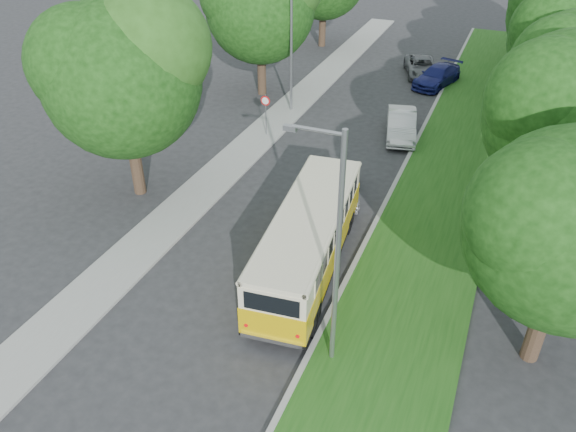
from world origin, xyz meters
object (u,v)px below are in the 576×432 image
at_px(lamppost_near, 335,248).
at_px(car_white, 401,125).
at_px(car_blue, 437,76).
at_px(vintage_bus, 308,241).
at_px(lamppost_far, 290,45).
at_px(car_silver, 343,185).
at_px(car_grey, 422,67).

relative_size(lamppost_near, car_white, 1.80).
bearing_deg(car_blue, vintage_bus, -76.17).
xyz_separation_m(lamppost_near, lamppost_far, (-8.91, 18.50, -0.25)).
distance_m(vintage_bus, car_white, 13.38).
relative_size(vintage_bus, car_blue, 1.97).
height_order(vintage_bus, car_blue, vintage_bus).
xyz_separation_m(car_silver, car_blue, (1.44, 16.84, 0.04)).
bearing_deg(vintage_bus, car_white, 81.52).
bearing_deg(car_silver, car_blue, 66.27).
distance_m(lamppost_far, car_white, 8.10).
bearing_deg(car_grey, car_blue, -68.52).
height_order(lamppost_near, vintage_bus, lamppost_near).
bearing_deg(car_blue, car_grey, 146.45).
height_order(vintage_bus, car_grey, vintage_bus).
xyz_separation_m(lamppost_near, car_blue, (-1.21, 26.57, -3.70)).
bearing_deg(car_silver, car_grey, 70.96).
distance_m(vintage_bus, car_blue, 22.60).
relative_size(car_silver, car_blue, 0.80).
height_order(lamppost_near, car_silver, lamppost_near).
height_order(vintage_bus, car_white, vintage_bus).
xyz_separation_m(lamppost_near, car_silver, (-2.64, 9.74, -3.74)).
xyz_separation_m(vintage_bus, car_grey, (-0.34, 24.21, -0.71)).
height_order(vintage_bus, car_silver, vintage_bus).
bearing_deg(lamppost_near, lamppost_far, 115.71).
xyz_separation_m(vintage_bus, car_white, (0.61, 13.35, -0.62)).
bearing_deg(lamppost_far, car_grey, 56.96).
xyz_separation_m(lamppost_near, vintage_bus, (-2.24, 4.01, -3.02)).
height_order(lamppost_near, car_grey, lamppost_near).
relative_size(lamppost_far, car_white, 1.69).
bearing_deg(car_grey, car_white, -103.50).
bearing_deg(car_grey, lamppost_far, -141.55).
xyz_separation_m(lamppost_far, car_silver, (6.26, -8.76, -3.48)).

